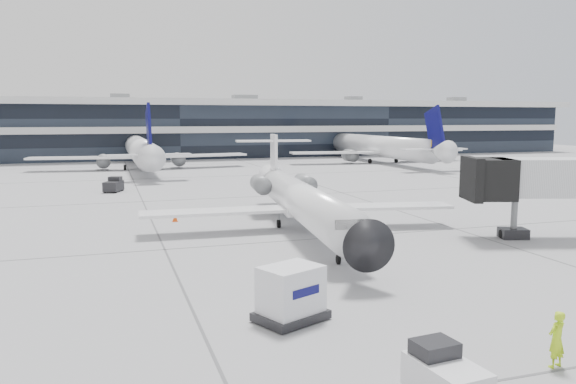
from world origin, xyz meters
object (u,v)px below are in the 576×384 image
object	(u,v)px
regional_jet	(301,199)
cargo_uld	(291,294)
ramp_worker	(556,339)
baggage_tug	(444,375)

from	to	relation	value
regional_jet	cargo_uld	size ratio (longest dim) A/B	8.77
ramp_worker	baggage_tug	world-z (taller)	ramp_worker
regional_jet	cargo_uld	bearing A→B (deg)	-103.55
ramp_worker	baggage_tug	size ratio (longest dim) A/B	0.73
regional_jet	ramp_worker	bearing A→B (deg)	-81.96
ramp_worker	regional_jet	bearing A→B (deg)	-101.97
ramp_worker	cargo_uld	distance (m)	9.18
baggage_tug	cargo_uld	bearing A→B (deg)	101.49
regional_jet	ramp_worker	distance (m)	22.88
baggage_tug	ramp_worker	bearing A→B (deg)	2.32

